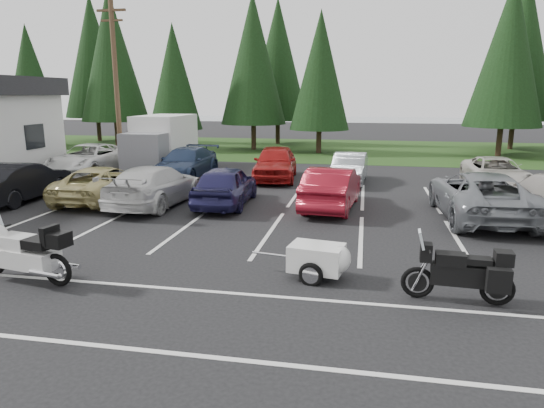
{
  "coord_description": "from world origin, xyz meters",
  "views": [
    {
      "loc": [
        3.2,
        -12.6,
        4.05
      ],
      "look_at": [
        0.88,
        -0.5,
        1.26
      ],
      "focal_mm": 32.0,
      "sensor_mm": 36.0,
      "label": 1
    }
  ],
  "objects_px": {
    "car_near_1": "(20,181)",
    "car_far_3": "(350,168)",
    "car_near_3": "(155,185)",
    "car_near_6": "(481,195)",
    "car_far_0": "(89,159)",
    "car_far_2": "(275,163)",
    "car_far_4": "(496,173)",
    "touring_motorcycle": "(22,246)",
    "car_near_5": "(332,188)",
    "box_truck": "(158,143)",
    "car_far_1": "(186,163)",
    "utility_pole": "(116,82)",
    "car_near_2": "(103,184)",
    "adventure_motorcycle": "(458,267)",
    "cargo_trailer": "(316,261)",
    "car_near_4": "(226,185)"
  },
  "relations": [
    {
      "from": "car_near_4",
      "to": "car_far_3",
      "type": "height_order",
      "value": "car_near_4"
    },
    {
      "from": "touring_motorcycle",
      "to": "cargo_trailer",
      "type": "xyz_separation_m",
      "value": [
        6.35,
        1.36,
        -0.41
      ]
    },
    {
      "from": "touring_motorcycle",
      "to": "car_near_5",
      "type": "bearing_deg",
      "value": 63.48
    },
    {
      "from": "car_near_1",
      "to": "car_near_3",
      "type": "bearing_deg",
      "value": -178.48
    },
    {
      "from": "adventure_motorcycle",
      "to": "car_far_3",
      "type": "bearing_deg",
      "value": 104.67
    },
    {
      "from": "utility_pole",
      "to": "car_near_6",
      "type": "bearing_deg",
      "value": -24.82
    },
    {
      "from": "car_near_3",
      "to": "car_near_6",
      "type": "height_order",
      "value": "car_near_6"
    },
    {
      "from": "utility_pole",
      "to": "box_truck",
      "type": "distance_m",
      "value": 3.85
    },
    {
      "from": "car_far_0",
      "to": "car_far_4",
      "type": "distance_m",
      "value": 19.92
    },
    {
      "from": "car_near_3",
      "to": "car_far_3",
      "type": "distance_m",
      "value": 9.26
    },
    {
      "from": "car_far_3",
      "to": "cargo_trailer",
      "type": "xyz_separation_m",
      "value": [
        -0.3,
        -12.39,
        -0.29
      ]
    },
    {
      "from": "touring_motorcycle",
      "to": "cargo_trailer",
      "type": "bearing_deg",
      "value": 22.15
    },
    {
      "from": "car_far_2",
      "to": "utility_pole",
      "type": "bearing_deg",
      "value": 163.55
    },
    {
      "from": "car_near_5",
      "to": "touring_motorcycle",
      "type": "relative_size",
      "value": 1.58
    },
    {
      "from": "car_near_2",
      "to": "cargo_trailer",
      "type": "relative_size",
      "value": 2.83
    },
    {
      "from": "car_near_1",
      "to": "car_far_2",
      "type": "relative_size",
      "value": 0.95
    },
    {
      "from": "car_near_5",
      "to": "touring_motorcycle",
      "type": "bearing_deg",
      "value": 58.61
    },
    {
      "from": "box_truck",
      "to": "car_far_1",
      "type": "xyz_separation_m",
      "value": [
        2.57,
        -2.64,
        -0.71
      ]
    },
    {
      "from": "car_far_4",
      "to": "adventure_motorcycle",
      "type": "bearing_deg",
      "value": -108.17
    },
    {
      "from": "car_far_2",
      "to": "car_far_3",
      "type": "height_order",
      "value": "car_far_2"
    },
    {
      "from": "car_near_2",
      "to": "car_far_2",
      "type": "xyz_separation_m",
      "value": [
        5.69,
        6.01,
        0.15
      ]
    },
    {
      "from": "utility_pole",
      "to": "cargo_trailer",
      "type": "distance_m",
      "value": 19.3
    },
    {
      "from": "car_near_2",
      "to": "car_near_3",
      "type": "xyz_separation_m",
      "value": [
        2.32,
        -0.35,
        0.07
      ]
    },
    {
      "from": "car_near_1",
      "to": "car_far_3",
      "type": "height_order",
      "value": "car_near_1"
    },
    {
      "from": "car_near_1",
      "to": "box_truck",
      "type": "bearing_deg",
      "value": -102.94
    },
    {
      "from": "car_near_6",
      "to": "car_far_3",
      "type": "height_order",
      "value": "car_near_6"
    },
    {
      "from": "car_far_1",
      "to": "touring_motorcycle",
      "type": "distance_m",
      "value": 13.57
    },
    {
      "from": "car_far_0",
      "to": "car_far_4",
      "type": "bearing_deg",
      "value": -0.73
    },
    {
      "from": "car_far_2",
      "to": "car_near_3",
      "type": "bearing_deg",
      "value": -123.68
    },
    {
      "from": "car_near_6",
      "to": "car_near_3",
      "type": "bearing_deg",
      "value": -1.88
    },
    {
      "from": "car_near_1",
      "to": "car_far_1",
      "type": "relative_size",
      "value": 0.9
    },
    {
      "from": "utility_pole",
      "to": "car_near_2",
      "type": "distance_m",
      "value": 9.28
    },
    {
      "from": "car_far_0",
      "to": "car_far_3",
      "type": "bearing_deg",
      "value": -0.85
    },
    {
      "from": "car_near_1",
      "to": "car_near_3",
      "type": "height_order",
      "value": "car_near_1"
    },
    {
      "from": "car_near_5",
      "to": "utility_pole",
      "type": "bearing_deg",
      "value": -25.92
    },
    {
      "from": "car_far_2",
      "to": "cargo_trailer",
      "type": "relative_size",
      "value": 2.81
    },
    {
      "from": "car_near_5",
      "to": "car_near_4",
      "type": "bearing_deg",
      "value": 8.95
    },
    {
      "from": "utility_pole",
      "to": "adventure_motorcycle",
      "type": "relative_size",
      "value": 3.78
    },
    {
      "from": "car_near_1",
      "to": "car_near_3",
      "type": "relative_size",
      "value": 0.89
    },
    {
      "from": "car_near_5",
      "to": "car_far_4",
      "type": "bearing_deg",
      "value": -136.98
    },
    {
      "from": "car_far_0",
      "to": "car_far_2",
      "type": "height_order",
      "value": "car_far_2"
    },
    {
      "from": "car_near_3",
      "to": "cargo_trailer",
      "type": "height_order",
      "value": "car_near_3"
    },
    {
      "from": "utility_pole",
      "to": "car_near_2",
      "type": "xyz_separation_m",
      "value": [
        3.29,
        -7.69,
        -4.02
      ]
    },
    {
      "from": "car_near_2",
      "to": "car_near_3",
      "type": "relative_size",
      "value": 0.94
    },
    {
      "from": "car_far_1",
      "to": "touring_motorcycle",
      "type": "relative_size",
      "value": 1.75
    },
    {
      "from": "utility_pole",
      "to": "car_far_1",
      "type": "xyz_separation_m",
      "value": [
        4.57,
        -2.14,
        -3.96
      ]
    },
    {
      "from": "box_truck",
      "to": "car_near_5",
      "type": "height_order",
      "value": "box_truck"
    },
    {
      "from": "car_far_2",
      "to": "car_far_4",
      "type": "relative_size",
      "value": 1.0
    },
    {
      "from": "car_far_0",
      "to": "car_far_1",
      "type": "distance_m",
      "value": 5.57
    },
    {
      "from": "car_far_0",
      "to": "box_truck",
      "type": "bearing_deg",
      "value": 36.02
    }
  ]
}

